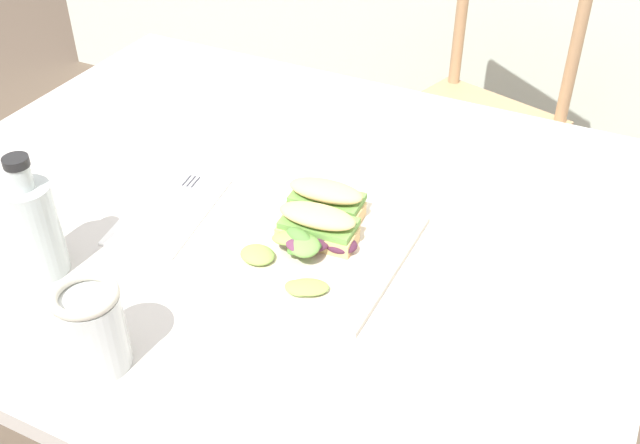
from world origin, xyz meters
name	(u,v)px	position (x,y,z in m)	size (l,w,h in m)	color
dining_table	(269,269)	(-0.13, 0.12, 0.62)	(1.16, 0.96, 0.74)	#BCB7AD
chair_wooden_far	(476,119)	(-0.04, 1.08, 0.45)	(0.50, 0.50, 0.87)	tan
plate_lunch	(308,245)	(-0.02, 0.06, 0.74)	(0.27, 0.27, 0.01)	beige
sandwich_half_front	(317,224)	(-0.01, 0.08, 0.78)	(0.12, 0.07, 0.06)	#DBB270
sandwich_half_back	(326,199)	(-0.03, 0.14, 0.78)	(0.12, 0.07, 0.06)	#DBB270
salad_mixed_greens	(301,247)	(-0.02, 0.03, 0.77)	(0.15, 0.15, 0.04)	#84A84C
napkin_folded	(169,210)	(-0.26, 0.05, 0.74)	(0.12, 0.22, 0.00)	white
fork_on_napkin	(174,202)	(-0.26, 0.07, 0.75)	(0.04, 0.19, 0.00)	silver
bottle_cold_brew	(36,232)	(-0.33, -0.14, 0.81)	(0.07, 0.07, 0.18)	black
mason_jar_iced_tea	(93,332)	(-0.15, -0.25, 0.79)	(0.08, 0.08, 0.12)	#C67528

